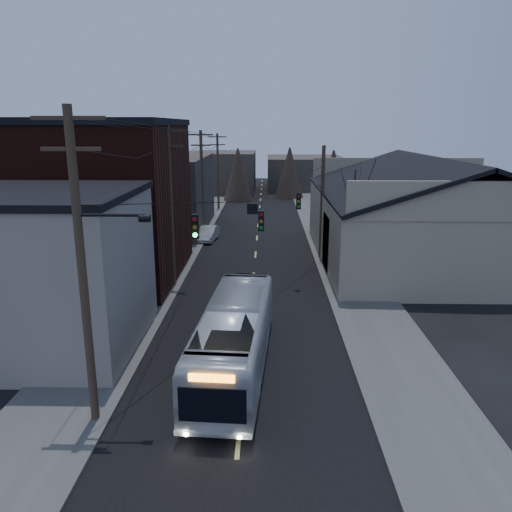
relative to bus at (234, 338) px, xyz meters
The scene contains 14 objects.
ground 6.93m from the bus, 86.38° to the right, with size 160.00×160.00×0.00m, color black.
road_surface 23.29m from the bus, 88.94° to the left, with size 9.00×110.00×0.02m, color black.
sidewalk_left 24.06m from the bus, 104.64° to the left, with size 4.00×110.00×0.12m, color #474744.
sidewalk_right 24.29m from the bus, 73.40° to the left, with size 4.00×110.00×0.12m, color #474744.
building_clapboard 9.09m from the bus, 165.36° to the left, with size 8.00×8.00×7.00m, color gray.
building_brick 16.71m from the bus, 125.87° to the left, with size 10.00×12.00×10.00m, color black.
building_left_far 30.68m from the bus, 107.24° to the left, with size 9.00×14.00×7.00m, color #38312C.
warehouse 22.68m from the bus, 53.64° to the left, with size 16.16×20.60×7.73m.
building_far_left 58.53m from the bus, 95.46° to the left, with size 10.00×12.00×6.00m, color #38312C.
building_far_right 63.68m from the bus, 83.30° to the left, with size 12.00×14.00×5.00m, color #38312C.
bare_tree 15.09m from the bus, 62.38° to the left, with size 0.40×0.40×7.20m, color black.
utility_lines 17.93m from the bus, 98.78° to the left, with size 11.24×45.28×10.50m.
bus is the anchor object (origin of this frame).
parked_car 24.45m from the bus, 99.12° to the left, with size 1.36×3.91×1.29m, color #AAAEB2.
Camera 1 is at (0.87, -12.10, 9.88)m, focal length 35.00 mm.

